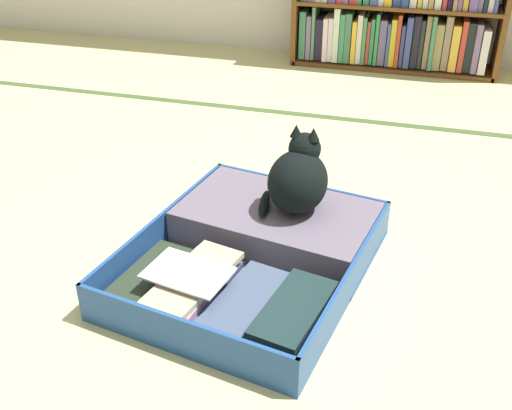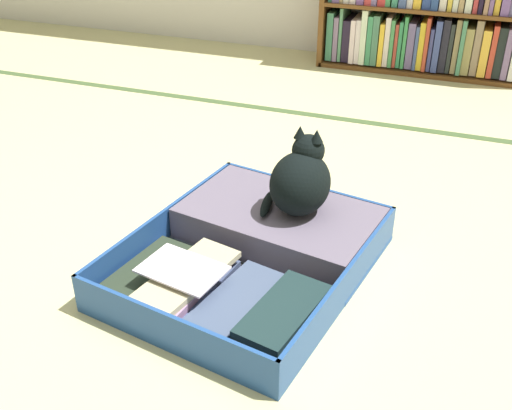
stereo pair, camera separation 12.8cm
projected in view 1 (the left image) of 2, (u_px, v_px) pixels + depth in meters
ground_plane at (256, 285)px, 1.86m from camera, size 10.00×10.00×0.00m
tatami_border at (332, 117)px, 2.98m from camera, size 4.80×0.05×0.00m
bookshelf at (397, 7)px, 3.49m from camera, size 1.19×0.27×0.73m
open_suitcase at (259, 249)px, 1.93m from camera, size 0.79×0.91×0.13m
black_cat at (299, 179)px, 1.95m from camera, size 0.24×0.25×0.28m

